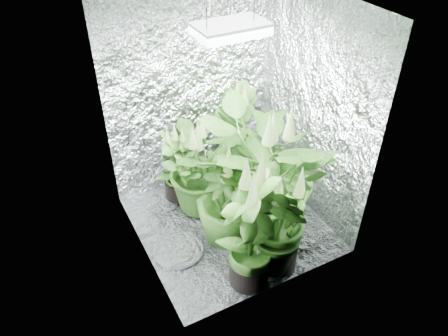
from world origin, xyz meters
TOP-DOWN VIEW (x-y plane):
  - ground at (0.00, 0.00)m, footprint 1.60×1.60m
  - walls at (0.00, 0.00)m, footprint 1.62×1.62m
  - ceiling at (0.00, 0.00)m, footprint 1.60×1.60m
  - grow_lamp at (0.00, 0.00)m, footprint 0.50×0.30m
  - plant_a at (-0.10, 0.34)m, footprint 0.87×0.87m
  - plant_b at (-0.28, 0.55)m, footprint 0.55×0.55m
  - plant_c at (0.43, 0.64)m, footprint 0.70×0.70m
  - plant_d at (-0.11, -0.14)m, footprint 0.71×0.71m
  - plant_e at (0.27, -0.23)m, footprint 1.46×1.46m
  - plant_f at (-0.16, -0.64)m, footprint 0.78×0.78m
  - plant_g at (0.12, -0.64)m, footprint 0.60×0.60m
  - circulation_fan at (0.61, 0.63)m, footprint 0.17×0.28m
  - plant_label at (-0.09, -0.67)m, footprint 0.05×0.03m

SIDE VIEW (x-z plane):
  - ground at x=0.00m, z-range 0.00..0.00m
  - circulation_fan at x=0.61m, z-range -0.03..0.31m
  - plant_label at x=-0.09m, z-range 0.26..0.34m
  - plant_b at x=-0.28m, z-range -0.04..0.78m
  - plant_d at x=-0.11m, z-range -0.04..0.96m
  - plant_g at x=0.12m, z-range -0.05..0.99m
  - plant_a at x=-0.10m, z-range -0.03..0.98m
  - plant_c at x=0.43m, z-range -0.04..1.03m
  - plant_f at x=-0.16m, z-range -0.05..1.11m
  - plant_e at x=0.27m, z-range -0.03..1.28m
  - walls at x=0.00m, z-range 0.00..2.00m
  - grow_lamp at x=0.00m, z-range 1.72..1.94m
  - ceiling at x=0.00m, z-range 2.00..2.00m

